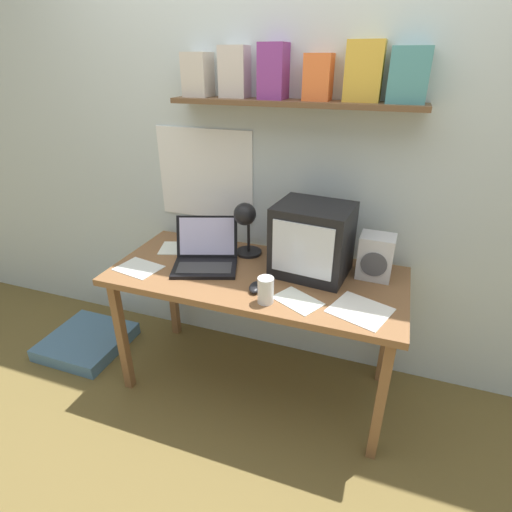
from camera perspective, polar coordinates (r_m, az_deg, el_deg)
ground_plane at (r=2.51m, az=0.00°, el=-17.51°), size 12.00×12.00×0.00m
back_wall at (r=2.24m, az=3.65°, el=15.23°), size 5.60×0.24×2.60m
corner_desk at (r=2.10m, az=0.00°, el=-4.13°), size 1.51×0.68×0.74m
crt_monitor at (r=2.02m, az=8.06°, el=2.27°), size 0.40×0.34×0.36m
laptop at (r=2.15m, az=-7.19°, el=0.32°), size 0.41×0.39×0.23m
desk_lamp at (r=2.14m, az=-1.50°, el=5.05°), size 0.15×0.20×0.32m
juice_glass at (r=1.81m, az=1.39°, el=-5.07°), size 0.07×0.07×0.12m
space_heater at (r=2.07m, az=16.72°, el=-0.08°), size 0.17×0.15×0.22m
computer_mouse at (r=1.91m, az=-0.08°, el=-4.49°), size 0.07×0.11×0.03m
printed_handout at (r=1.83m, az=14.66°, el=-7.52°), size 0.30×0.29×0.00m
loose_paper_near_monitor at (r=2.37m, az=-10.32°, el=1.10°), size 0.31×0.25×0.00m
open_notebook at (r=1.85m, az=5.97°, el=-6.36°), size 0.25×0.23×0.00m
loose_paper_near_laptop at (r=2.20m, az=-16.41°, el=-1.66°), size 0.25×0.21×0.00m
floor_cushion at (r=2.96m, az=-23.00°, el=-11.16°), size 0.49×0.49×0.08m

